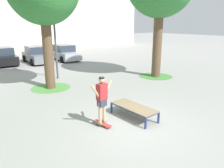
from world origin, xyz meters
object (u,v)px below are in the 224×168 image
object	(u,v)px
car_grey	(37,55)
car_silver	(65,53)
skate_box	(134,107)
car_black	(3,57)
skateboard	(102,124)
skater	(102,97)
light_post	(54,18)

from	to	relation	value
car_grey	car_silver	world-z (taller)	same
skate_box	car_black	size ratio (longest dim) A/B	0.47
skateboard	skater	xyz separation A→B (m)	(-0.00, 0.00, 0.99)
skate_box	car_black	bearing A→B (deg)	98.73
skate_box	skater	bearing A→B (deg)	176.29
car_grey	skate_box	bearing A→B (deg)	-91.46
car_black	light_post	world-z (taller)	light_post
skater	car_silver	size ratio (longest dim) A/B	0.40
skateboard	light_post	world-z (taller)	light_post
skate_box	car_black	distance (m)	15.48
skater	light_post	distance (m)	8.12
skate_box	skateboard	bearing A→B (deg)	176.35
car_grey	car_black	bearing A→B (deg)	165.29
car_silver	skateboard	bearing A→B (deg)	-107.16
skate_box	skateboard	distance (m)	1.41
car_black	light_post	bearing A→B (deg)	-74.43
skate_box	car_grey	world-z (taller)	car_grey
car_black	light_post	size ratio (longest dim) A/B	0.73
skate_box	skateboard	xyz separation A→B (m)	(-1.37, 0.09, -0.34)
skate_box	car_grey	xyz separation A→B (m)	(0.37, 14.58, 0.28)
skater	skate_box	bearing A→B (deg)	-3.71
skater	car_grey	bearing A→B (deg)	83.15
skate_box	skateboard	size ratio (longest dim) A/B	2.39
car_grey	skater	bearing A→B (deg)	-96.85
light_post	car_silver	bearing A→B (deg)	64.39
skateboard	car_black	xyz separation A→B (m)	(-0.98, 15.21, 0.61)
skater	car_grey	xyz separation A→B (m)	(1.74, 14.49, -0.38)
skateboard	light_post	distance (m)	8.51
car_black	car_silver	bearing A→B (deg)	-7.91
skateboard	car_grey	bearing A→B (deg)	83.15
skate_box	car_silver	world-z (taller)	car_silver
light_post	skater	bearing A→B (deg)	-98.69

